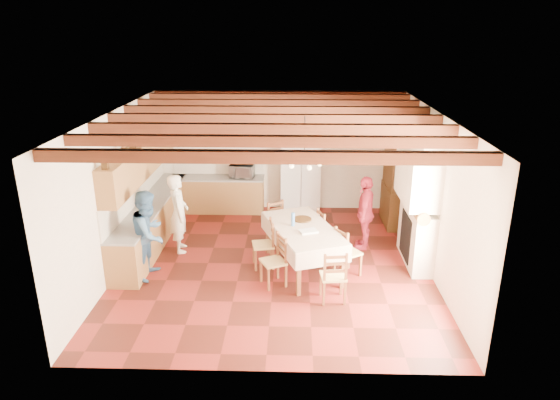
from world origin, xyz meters
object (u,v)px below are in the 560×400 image
Objects in this scene: dining_table at (303,231)px; chair_end_near at (333,275)px; chair_left_far at (263,244)px; chair_end_far at (280,225)px; microwave at (242,171)px; refrigerator at (301,174)px; hutch at (396,182)px; person_woman_blue at (149,234)px; person_woman_red at (365,213)px; chair_right_far at (328,232)px; chair_right_near at (348,251)px; chair_left_near at (273,261)px; person_man at (179,213)px.

chair_end_near is (0.50, -1.14, -0.33)m from dining_table.
chair_left_far is 1.00× the size of chair_end_far.
microwave reaches higher than dining_table.
refrigerator reaches higher than chair_end_far.
hutch is at bearing -4.59° from microwave.
person_woman_blue is 1.06× the size of person_woman_red.
chair_end_near and chair_end_far have the same top height.
chair_end_far is (-2.68, -1.31, -0.57)m from hutch.
chair_end_far is at bearing 51.69° from chair_right_far.
person_woman_blue is (-3.70, -0.13, 0.36)m from chair_right_near.
chair_right_near is at bearing -118.47° from hutch.
chair_end_near is at bearing 35.28° from chair_left_far.
chair_left_far is at bearing 172.39° from dining_table.
chair_right_near is at bearing 81.54° from chair_left_near.
microwave is (1.07, 2.35, 0.23)m from person_man.
chair_right_near is 1.35m from person_woman_red.
hutch reaches higher than chair_left_near.
chair_left_far is 1.00× the size of chair_right_near.
chair_end_near is at bearing -135.53° from person_man.
chair_left_near is at bearing -138.40° from person_man.
chair_end_near is 2.34m from person_woman_red.
chair_left_near is 1.71m from chair_end_far.
dining_table is 1.68m from person_woman_red.
chair_end_near is 1.00× the size of chair_end_far.
microwave is at bearing 82.41° from chair_end_far.
hutch is at bearing 117.25° from chair_left_far.
chair_right_far is (-0.31, 0.92, 0.00)m from chair_right_near.
chair_right_far and chair_end_near have the same top height.
refrigerator reaches higher than chair_end_near.
hutch reaches higher than person_man.
person_woman_blue is at bearing -104.86° from microwave.
chair_left_far is 1.00× the size of chair_end_near.
microwave is at bearing -37.84° from person_man.
person_woman_red is (1.31, 1.04, -0.01)m from dining_table.
chair_right_far is 1.00× the size of chair_end_near.
chair_right_near and chair_end_near have the same top height.
chair_end_far is 0.58× the size of person_man.
chair_right_near is at bearing -119.36° from person_man.
chair_left_near is at bearing 75.24° from chair_right_near.
person_woman_blue is at bearing -126.03° from refrigerator.
refrigerator is at bearing 146.30° from chair_left_near.
chair_left_near and chair_left_far have the same top height.
chair_right_far is 3.57m from person_woman_blue.
person_woman_red reaches higher than chair_left_near.
chair_end_far is at bearing 113.71° from dining_table.
chair_left_near is 2.36m from person_woman_blue.
person_woman_blue is at bearing -19.88° from chair_end_near.
dining_table is at bearing -120.52° from person_man.
dining_table is 1.28m from chair_end_near.
dining_table is 2.67m from person_man.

